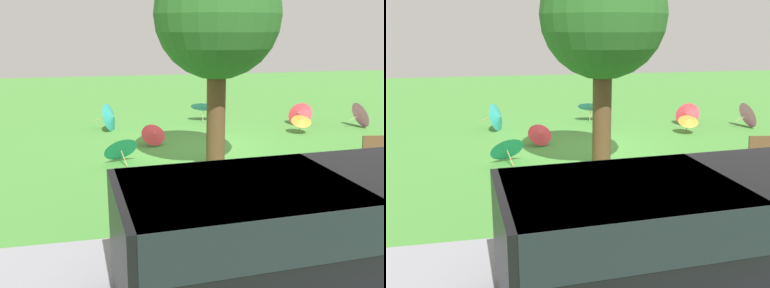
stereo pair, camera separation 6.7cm
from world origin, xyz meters
The scene contains 10 objects.
ground centered at (0.00, 0.00, 0.00)m, with size 40.00×40.00×0.00m, color #478C38.
van_dark centered at (0.52, 6.87, 0.91)m, with size 4.70×2.34×1.53m.
shade_tree centered at (0.18, 1.93, 3.45)m, with size 2.75×2.75×4.88m.
parasol_red_0 centered at (1.27, -0.68, 0.34)m, with size 0.79×0.72×0.64m.
parasol_blue_0 centered at (-0.93, -3.82, 0.56)m, with size 1.17×1.15×0.83m.
parasol_red_1 centered at (-3.94, -2.38, 0.40)m, with size 0.98×1.00×0.81m.
parasol_orange_0 centered at (-3.45, -1.20, 0.44)m, with size 0.74×0.73×0.65m.
parasol_teal_1 centered at (2.36, -2.88, 0.45)m, with size 0.93×0.97×0.91m.
parasol_teal_2 centered at (2.29, 0.76, 0.40)m, with size 1.02×0.92×0.77m.
parasol_pink_1 centered at (-5.87, -1.67, 0.44)m, with size 0.76×0.91×0.88m.
Camera 2 is at (2.70, 11.40, 3.23)m, focal length 41.56 mm.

